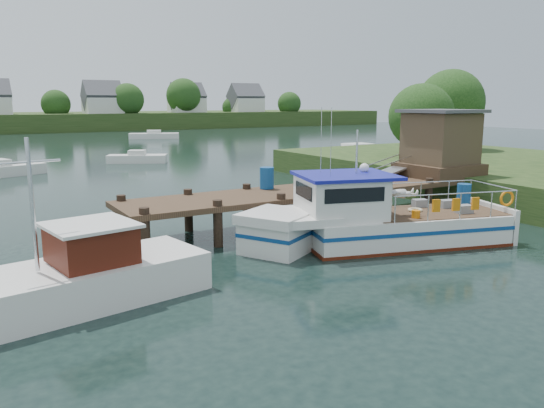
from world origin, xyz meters
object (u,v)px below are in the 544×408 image
work_boat (58,283)px  moored_b (137,158)px  lobster_boat (373,221)px  moored_c (358,153)px  dock (400,161)px  moored_far (154,135)px

work_boat → moored_b: 31.09m
lobster_boat → moored_c: bearing=67.2°
lobster_boat → moored_b: size_ratio=1.99×
moored_b → moored_c: moored_c is taller
dock → moored_b: dock is taller
dock → work_boat: 15.79m
lobster_boat → moored_b: (0.59, 28.66, -0.47)m
work_boat → moored_c: 36.60m
dock → lobster_boat: (-4.93, -3.85, -1.40)m
dock → work_boat: bearing=-163.9°
work_boat → moored_far: size_ratio=1.13×
moored_far → moored_c: bearing=-73.0°
lobster_boat → moored_far: (11.22, 56.03, -0.44)m
dock → moored_c: size_ratio=2.04×
moored_far → moored_c: size_ratio=0.84×
dock → moored_far: 52.59m
lobster_boat → moored_far: lobster_boat is taller
dock → moored_c: (13.34, 18.70, -1.77)m
lobster_boat → moored_far: bearing=94.9°
dock → moored_b: bearing=99.9°
lobster_boat → dock: bearing=54.2°
lobster_boat → moored_c: (18.27, 22.55, -0.38)m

